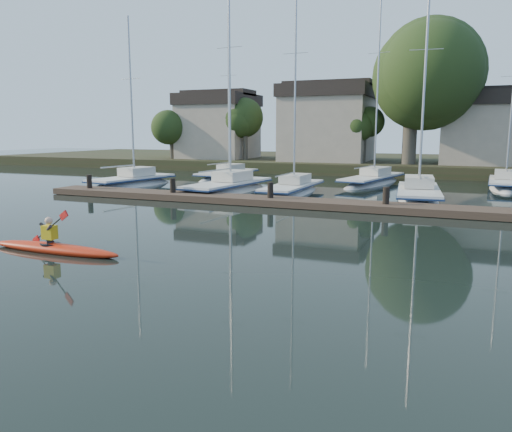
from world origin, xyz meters
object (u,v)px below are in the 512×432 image
at_px(kayak, 54,246).
at_px(sailboat_0, 133,189).
at_px(sailboat_1, 229,196).
at_px(sailboat_2, 292,197).
at_px(dock, 325,204).
at_px(sailboat_7, 505,191).
at_px(sailboat_3, 418,204).
at_px(sailboat_5, 228,180).
at_px(sailboat_6, 372,187).

bearing_deg(kayak, sailboat_0, 118.41).
relative_size(sailboat_1, sailboat_2, 1.06).
bearing_deg(sailboat_0, dock, -8.50).
distance_m(kayak, sailboat_7, 29.92).
distance_m(sailboat_3, sailboat_5, 17.68).
distance_m(sailboat_0, sailboat_5, 8.83).
bearing_deg(sailboat_0, sailboat_6, 35.76).
distance_m(kayak, sailboat_6, 25.93).
height_order(sailboat_3, sailboat_6, sailboat_6).
bearing_deg(sailboat_2, sailboat_6, 65.32).
relative_size(sailboat_6, sailboat_7, 1.24).
relative_size(kayak, sailboat_1, 0.32).
bearing_deg(sailboat_3, sailboat_2, 173.27).
relative_size(sailboat_1, sailboat_6, 0.96).
distance_m(sailboat_2, sailboat_7, 15.13).
xyz_separation_m(dock, sailboat_1, (-7.41, 4.10, -0.41)).
height_order(sailboat_0, sailboat_3, sailboat_3).
xyz_separation_m(sailboat_1, sailboat_5, (-4.20, 8.72, 0.03)).
xyz_separation_m(sailboat_5, sailboat_7, (20.78, 0.59, -0.02)).
bearing_deg(kayak, sailboat_7, 59.58).
distance_m(kayak, sailboat_5, 25.99).
xyz_separation_m(sailboat_1, sailboat_7, (16.58, 9.31, 0.02)).
height_order(sailboat_5, sailboat_7, sailboat_5).
relative_size(sailboat_0, sailboat_1, 0.84).
bearing_deg(sailboat_7, sailboat_3, -117.20).
relative_size(dock, sailboat_5, 2.38).
bearing_deg(sailboat_7, dock, -121.35).
xyz_separation_m(sailboat_2, sailboat_6, (3.67, 7.76, -0.00)).
height_order(sailboat_1, sailboat_5, sailboat_1).
height_order(kayak, sailboat_2, sailboat_2).
bearing_deg(kayak, dock, 64.77).
bearing_deg(sailboat_6, kayak, -91.83).
distance_m(sailboat_0, sailboat_2, 11.94).
height_order(kayak, sailboat_1, sailboat_1).
distance_m(dock, sailboat_6, 12.71).
height_order(dock, sailboat_1, sailboat_1).
distance_m(sailboat_3, sailboat_7, 9.97).
relative_size(sailboat_2, sailboat_6, 0.91).
height_order(sailboat_0, sailboat_5, sailboat_5).
distance_m(sailboat_3, sailboat_6, 8.80).
distance_m(sailboat_1, sailboat_7, 19.01).
relative_size(sailboat_2, sailboat_3, 1.02).
height_order(sailboat_2, sailboat_7, sailboat_2).
distance_m(sailboat_0, sailboat_7, 25.95).
xyz_separation_m(dock, sailboat_2, (-3.38, 4.94, -0.39)).
relative_size(dock, sailboat_7, 2.62).
bearing_deg(sailboat_0, sailboat_7, 28.27).
height_order(dock, sailboat_0, sailboat_0).
bearing_deg(sailboat_1, sailboat_7, 35.53).
distance_m(sailboat_0, sailboat_3, 19.46).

